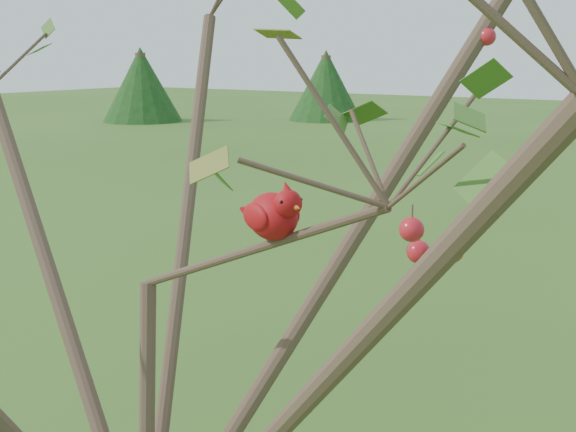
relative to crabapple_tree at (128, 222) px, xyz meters
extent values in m
sphere|color=red|center=(0.49, 0.62, 0.36)|extent=(0.04, 0.04, 0.04)
sphere|color=red|center=(0.57, 0.11, 0.00)|extent=(0.04, 0.04, 0.04)
sphere|color=red|center=(0.58, 0.05, 0.05)|extent=(0.04, 0.04, 0.04)
sphere|color=red|center=(0.63, 0.09, 0.02)|extent=(0.04, 0.04, 0.04)
ellipsoid|color=#B30F16|center=(0.28, 0.10, 0.03)|extent=(0.14, 0.12, 0.09)
sphere|color=#B30F16|center=(0.33, 0.08, 0.06)|extent=(0.07, 0.07, 0.05)
cone|color=#B30F16|center=(0.32, 0.08, 0.09)|extent=(0.05, 0.04, 0.04)
cone|color=#D85914|center=(0.35, 0.07, 0.06)|extent=(0.03, 0.03, 0.02)
ellipsoid|color=black|center=(0.34, 0.07, 0.06)|extent=(0.02, 0.03, 0.02)
cube|color=#B30F16|center=(0.22, 0.12, 0.01)|extent=(0.07, 0.05, 0.04)
ellipsoid|color=#B30F16|center=(0.29, 0.13, 0.03)|extent=(0.08, 0.05, 0.05)
ellipsoid|color=#B30F16|center=(0.26, 0.06, 0.03)|extent=(0.08, 0.05, 0.05)
cylinder|color=#3E2D21|center=(-12.91, 22.74, -0.92)|extent=(0.36, 0.36, 2.40)
cone|color=#133813|center=(-12.91, 22.74, -0.82)|extent=(2.80, 2.80, 2.60)
cylinder|color=#3E2D21|center=(-18.32, 18.56, -0.87)|extent=(0.37, 0.37, 2.50)
cone|color=#133813|center=(-18.32, 18.56, -0.77)|extent=(2.91, 2.91, 2.70)
camera|label=1|loc=(1.02, -0.98, 0.32)|focal=45.00mm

